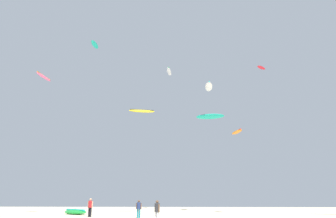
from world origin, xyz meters
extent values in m
cylinder|color=silver|center=(-0.10, 7.03, 0.39)|extent=(0.14, 0.14, 0.77)
cylinder|color=silver|center=(0.02, 6.90, 0.39)|extent=(0.14, 0.14, 0.77)
cylinder|color=#2D2D33|center=(-0.04, 6.96, 1.06)|extent=(0.35, 0.35, 0.58)
cylinder|color=brown|center=(-0.18, 7.12, 1.04)|extent=(0.10, 0.10, 0.53)
cylinder|color=brown|center=(0.10, 6.81, 1.04)|extent=(0.10, 0.10, 0.53)
sphere|color=brown|center=(-0.04, 6.96, 1.46)|extent=(0.21, 0.21, 0.21)
cylinder|color=teal|center=(-2.53, 13.84, 0.39)|extent=(0.15, 0.15, 0.77)
cylinder|color=teal|center=(-2.36, 13.82, 0.39)|extent=(0.15, 0.15, 0.77)
cylinder|color=navy|center=(-2.45, 13.83, 1.07)|extent=(0.36, 0.36, 0.58)
cylinder|color=brown|center=(-2.65, 13.85, 1.04)|extent=(0.10, 0.10, 0.53)
cylinder|color=brown|center=(-2.24, 13.80, 1.04)|extent=(0.10, 0.10, 0.53)
sphere|color=brown|center=(-2.45, 13.83, 1.47)|extent=(0.21, 0.21, 0.21)
cylinder|color=black|center=(-7.56, 15.48, 0.43)|extent=(0.16, 0.16, 0.86)
cylinder|color=black|center=(-7.37, 15.42, 0.43)|extent=(0.16, 0.16, 0.86)
cylinder|color=#B21E23|center=(-7.46, 15.45, 1.18)|extent=(0.39, 0.39, 0.64)
cylinder|color=tan|center=(-7.68, 15.52, 1.15)|extent=(0.11, 0.11, 0.59)
cylinder|color=tan|center=(-7.24, 15.38, 1.15)|extent=(0.11, 0.11, 0.59)
sphere|color=tan|center=(-7.46, 15.45, 1.62)|extent=(0.23, 0.23, 0.23)
ellipsoid|color=green|center=(-10.81, 20.68, 0.26)|extent=(4.37, 4.37, 0.61)
cylinder|color=#19B29E|center=(-10.81, 20.68, 0.48)|extent=(3.27, 3.27, 0.21)
ellipsoid|color=#19B29E|center=(-13.02, 29.77, 26.10)|extent=(0.86, 2.91, 0.35)
ellipsoid|color=white|center=(5.32, 29.86, 18.25)|extent=(1.18, 3.92, 0.64)
cylinder|color=#19B29E|center=(5.32, 29.86, 18.43)|extent=(0.20, 3.60, 0.17)
ellipsoid|color=red|center=(14.48, 33.92, 22.94)|extent=(1.96, 2.00, 0.33)
ellipsoid|color=orange|center=(8.43, 24.98, 10.09)|extent=(1.50, 3.07, 0.35)
cylinder|color=red|center=(8.43, 24.98, 10.23)|extent=(0.75, 2.67, 0.13)
ellipsoid|color=yellow|center=(-4.19, 25.10, 13.25)|extent=(3.69, 1.92, 0.75)
cylinder|color=#2D2D33|center=(-4.19, 25.10, 13.41)|extent=(3.19, 0.99, 0.16)
ellipsoid|color=#E5598C|center=(-16.22, 20.42, 16.71)|extent=(1.28, 3.15, 0.62)
cylinder|color=orange|center=(-16.22, 20.42, 16.84)|extent=(0.48, 2.81, 0.13)
ellipsoid|color=white|center=(-1.62, 41.92, 26.08)|extent=(1.13, 3.76, 0.91)
cylinder|color=green|center=(-1.62, 41.92, 26.25)|extent=(0.22, 3.45, 0.16)
ellipsoid|color=#19B29E|center=(5.43, 30.85, 13.81)|extent=(4.38, 1.77, 0.85)
camera|label=1|loc=(2.37, -15.75, 1.58)|focal=33.57mm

